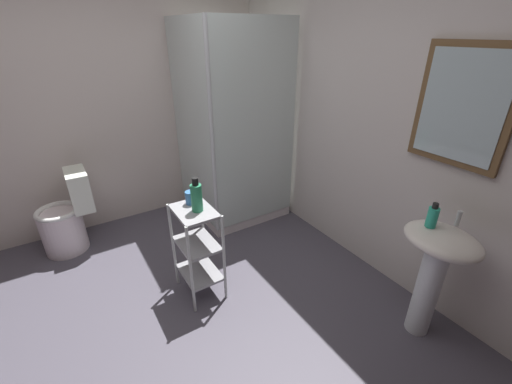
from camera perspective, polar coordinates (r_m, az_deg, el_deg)
ground_plane at (r=2.53m, az=-15.62°, el=-23.36°), size 4.20×4.20×0.02m
wall_back at (r=2.78m, az=20.13°, el=11.73°), size 4.20×0.14×2.50m
wall_left at (r=3.57m, az=-27.79°, el=13.25°), size 0.10×4.20×2.50m
shower_stall at (r=3.55m, az=-4.43°, el=2.74°), size 0.92×0.92×2.00m
pedestal_sink at (r=2.38m, az=28.80°, el=-10.67°), size 0.46×0.37×0.81m
sink_faucet at (r=2.34m, az=31.77°, el=-3.93°), size 0.03×0.03×0.10m
toilet at (r=3.50m, az=-30.06°, el=-4.11°), size 0.37×0.49×0.76m
storage_cart at (r=2.52m, az=-10.20°, el=-9.11°), size 0.38×0.28×0.74m
hand_soap_bottle at (r=2.24m, az=28.39°, el=-3.78°), size 0.06×0.06×0.16m
body_wash_bottle_green at (r=2.30m, az=-10.32°, el=-0.84°), size 0.08×0.08×0.25m
rinse_cup at (r=2.43m, az=-11.36°, el=-0.96°), size 0.07×0.07×0.10m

